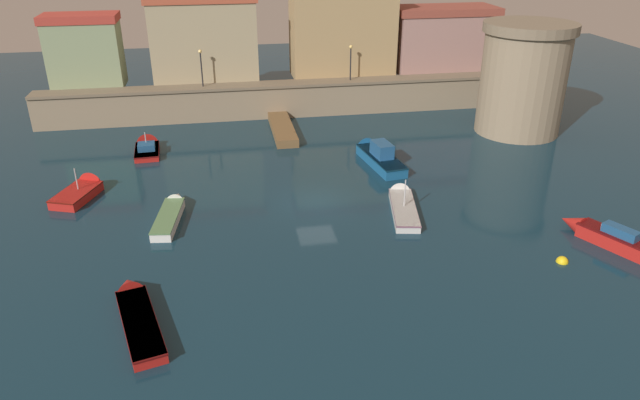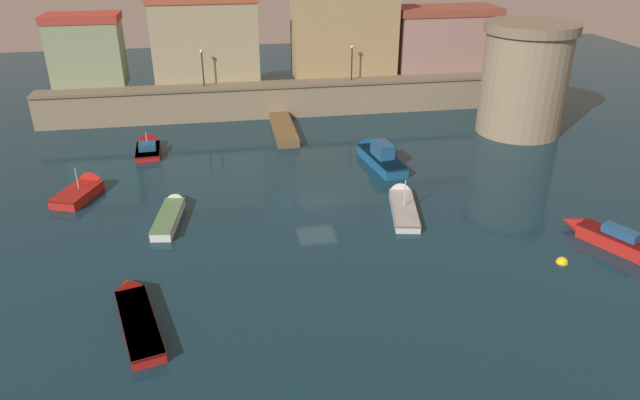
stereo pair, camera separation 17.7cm
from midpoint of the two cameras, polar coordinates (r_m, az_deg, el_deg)
ground_plane at (r=38.85m, az=-0.23°, el=-0.21°), size 110.37×110.37×0.00m
quay_wall at (r=56.36m, az=-3.55°, el=9.78°), size 44.51×2.37×3.14m
old_town_backdrop at (r=58.67m, az=-2.19°, el=15.59°), size 42.89×5.31×8.69m
fortress_tower at (r=53.69m, az=19.35°, el=11.09°), size 7.66×7.66×9.36m
pier_dock at (r=51.86m, az=-3.48°, el=6.93°), size 1.81×8.06×0.70m
quay_lamp_0 at (r=55.17m, az=-11.30°, el=13.05°), size 0.32×0.32×3.33m
quay_lamp_1 at (r=56.53m, az=3.22°, el=13.74°), size 0.32×0.32×3.26m
moored_boat_0 at (r=43.04m, az=-21.83°, el=1.01°), size 3.38×5.05×2.69m
moored_boat_1 at (r=37.37m, az=26.84°, el=-3.47°), size 4.12×6.81×1.51m
moored_boat_2 at (r=38.04m, az=-14.16°, el=-1.10°), size 2.02×6.26×1.16m
moored_boat_3 at (r=45.55m, az=5.68°, el=4.44°), size 2.75×7.43×2.28m
moored_boat_4 at (r=49.69m, az=-16.27°, el=5.02°), size 2.10×4.81×2.45m
moored_boat_5 at (r=29.40m, az=-17.38°, el=-10.21°), size 3.12×7.08×1.36m
moored_boat_6 at (r=38.72m, az=8.12°, el=-0.14°), size 2.75×6.92×2.75m
mooring_buoy_0 at (r=34.85m, az=22.61°, el=-5.65°), size 0.66×0.66×0.66m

